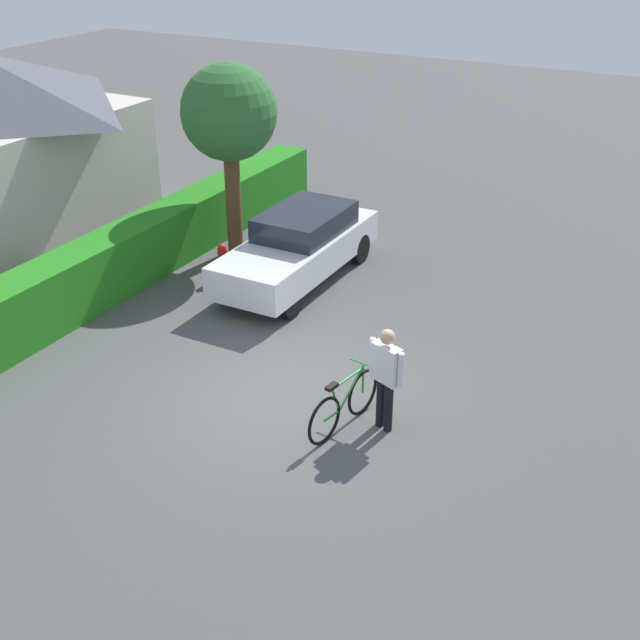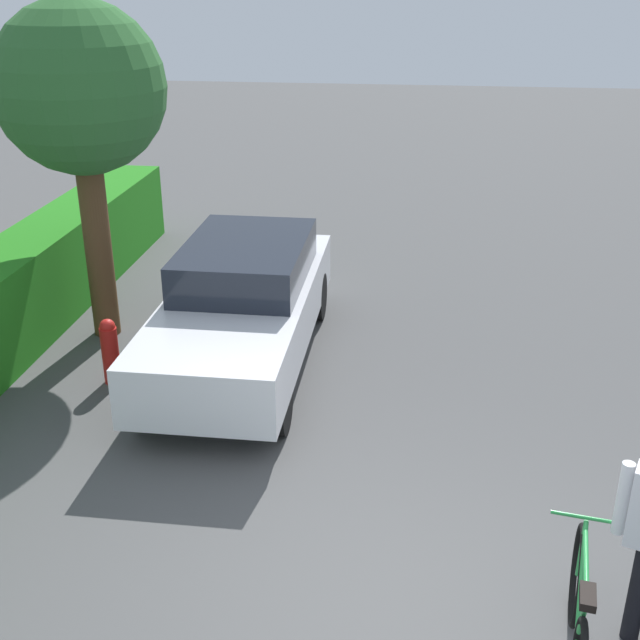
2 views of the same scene
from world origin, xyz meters
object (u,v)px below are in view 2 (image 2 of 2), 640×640
object	(u,v)px
parked_car_near	(243,304)
tree_kerbside	(80,93)
fire_hydrant	(110,350)
bicycle	(577,619)

from	to	relation	value
parked_car_near	tree_kerbside	bearing A→B (deg)	73.46
fire_hydrant	bicycle	bearing A→B (deg)	-127.63
parked_car_near	fire_hydrant	xyz separation A→B (m)	(-0.75, 1.43, -0.36)
parked_car_near	bicycle	world-z (taller)	parked_car_near
parked_car_near	tree_kerbside	world-z (taller)	tree_kerbside
fire_hydrant	parked_car_near	bearing A→B (deg)	-62.40
parked_car_near	bicycle	size ratio (longest dim) A/B	2.56
tree_kerbside	fire_hydrant	distance (m)	3.09
parked_car_near	tree_kerbside	size ratio (longest dim) A/B	1.05
bicycle	parked_car_near	bearing A→B (deg)	36.85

